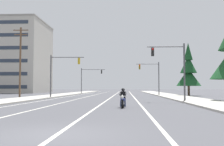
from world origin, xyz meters
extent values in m
plane|color=#47474C|center=(0.00, 0.00, 0.00)|extent=(400.00, 400.00, 0.00)
cube|color=beige|center=(0.22, 45.00, 0.00)|extent=(0.16, 100.00, 0.01)
cube|color=beige|center=(-3.78, 45.00, 0.00)|extent=(0.16, 100.00, 0.01)
cube|color=beige|center=(3.68, 45.00, 0.00)|extent=(0.16, 100.00, 0.01)
cube|color=beige|center=(-7.00, 45.00, 0.00)|extent=(0.16, 100.00, 0.01)
cube|color=#ADA89E|center=(10.14, 40.00, 0.07)|extent=(4.40, 110.00, 0.14)
cube|color=#ADA89E|center=(-10.14, 40.00, 0.07)|extent=(4.40, 110.00, 0.14)
cylinder|color=black|center=(2.18, 10.73, 0.32)|extent=(0.14, 0.64, 0.64)
cylinder|color=black|center=(2.23, 12.28, 0.32)|extent=(0.14, 0.64, 0.64)
cylinder|color=silver|center=(2.18, 10.83, 0.64)|extent=(0.08, 0.33, 0.68)
sphere|color=white|center=(2.17, 10.68, 0.82)|extent=(0.20, 0.20, 0.20)
cylinder|color=silver|center=(2.18, 10.88, 0.87)|extent=(0.70, 0.07, 0.04)
ellipsoid|color=navy|center=(2.20, 11.39, 0.60)|extent=(0.34, 0.57, 0.28)
cube|color=silver|center=(2.20, 11.51, 0.37)|extent=(0.26, 0.45, 0.24)
cube|color=black|center=(2.22, 11.83, 0.54)|extent=(0.30, 0.53, 0.12)
cube|color=navy|center=(2.23, 12.23, 0.62)|extent=(0.21, 0.37, 0.08)
cylinder|color=silver|center=(2.08, 11.91, 0.30)|extent=(0.10, 0.55, 0.08)
cube|color=black|center=(2.22, 11.79, 0.92)|extent=(0.37, 0.25, 0.56)
sphere|color=black|center=(2.21, 11.77, 1.33)|extent=(0.26, 0.26, 0.26)
cylinder|color=navy|center=(2.35, 11.64, 0.54)|extent=(0.16, 0.44, 0.30)
cylinder|color=navy|center=(2.36, 11.46, 0.24)|extent=(0.12, 0.16, 0.35)
cylinder|color=black|center=(2.41, 11.52, 1.02)|extent=(0.12, 0.53, 0.27)
cylinder|color=navy|center=(2.07, 11.65, 0.54)|extent=(0.16, 0.44, 0.30)
cylinder|color=navy|center=(2.04, 11.47, 0.24)|extent=(0.12, 0.16, 0.35)
cylinder|color=black|center=(2.01, 11.53, 1.02)|extent=(0.12, 0.53, 0.27)
cylinder|color=#47474C|center=(8.65, 20.19, 3.10)|extent=(0.18, 0.18, 6.20)
cylinder|color=#47474C|center=(6.69, 20.17, 5.85)|extent=(3.94, 0.15, 0.11)
cube|color=black|center=(5.31, 20.16, 5.30)|extent=(0.30, 0.24, 0.90)
sphere|color=red|center=(5.31, 20.00, 5.60)|extent=(0.18, 0.18, 0.18)
sphere|color=black|center=(5.31, 20.00, 5.30)|extent=(0.18, 0.18, 0.18)
sphere|color=black|center=(5.31, 20.00, 5.00)|extent=(0.18, 0.18, 0.18)
cylinder|color=#47474C|center=(-8.37, 29.53, 3.10)|extent=(0.18, 0.18, 6.20)
cylinder|color=#47474C|center=(-5.98, 29.60, 5.85)|extent=(4.78, 0.26, 0.11)
cube|color=#B79319|center=(-4.31, 29.66, 5.30)|extent=(0.31, 0.25, 0.90)
sphere|color=red|center=(-4.32, 29.81, 5.60)|extent=(0.18, 0.18, 0.18)
sphere|color=black|center=(-4.32, 29.81, 5.30)|extent=(0.18, 0.18, 0.18)
sphere|color=black|center=(-4.32, 29.81, 5.00)|extent=(0.18, 0.18, 0.18)
cylinder|color=#47474C|center=(8.57, 41.42, 3.10)|extent=(0.18, 0.18, 6.20)
cylinder|color=#47474C|center=(6.47, 41.34, 5.85)|extent=(4.19, 0.28, 0.11)
cube|color=#B79319|center=(5.01, 41.28, 5.30)|extent=(0.31, 0.25, 0.90)
sphere|color=red|center=(5.02, 41.13, 5.60)|extent=(0.18, 0.18, 0.18)
sphere|color=black|center=(5.02, 41.13, 5.30)|extent=(0.18, 0.18, 0.18)
sphere|color=black|center=(5.02, 41.13, 5.00)|extent=(0.18, 0.18, 0.18)
cylinder|color=#47474C|center=(-8.33, 56.12, 3.10)|extent=(0.18, 0.18, 6.20)
cylinder|color=#47474C|center=(-5.45, 56.27, 5.85)|extent=(5.75, 0.40, 0.11)
cube|color=black|center=(-3.44, 56.37, 5.30)|extent=(0.31, 0.25, 0.90)
sphere|color=red|center=(-3.45, 56.52, 5.60)|extent=(0.18, 0.18, 0.18)
sphere|color=black|center=(-3.45, 56.52, 5.30)|extent=(0.18, 0.18, 0.18)
sphere|color=black|center=(-3.45, 56.52, 5.00)|extent=(0.18, 0.18, 0.18)
cylinder|color=brown|center=(-12.68, 28.99, 5.08)|extent=(0.26, 0.26, 10.15)
cube|color=brown|center=(-12.68, 28.99, 9.75)|extent=(2.20, 0.12, 0.12)
cylinder|color=slate|center=(-13.60, 28.99, 9.85)|extent=(0.08, 0.08, 0.12)
cylinder|color=slate|center=(-11.76, 28.99, 9.85)|extent=(0.08, 0.08, 0.12)
cube|color=brown|center=(-12.68, 28.99, 9.10)|extent=(1.90, 0.12, 0.12)
cylinder|color=slate|center=(-13.48, 28.99, 9.20)|extent=(0.08, 0.08, 0.12)
cylinder|color=slate|center=(-11.88, 28.99, 9.20)|extent=(0.08, 0.08, 0.12)
cylinder|color=#4C3828|center=(13.66, 39.96, 0.89)|extent=(0.39, 0.39, 1.77)
cone|color=#14421E|center=(13.66, 39.96, 3.32)|extent=(4.33, 4.33, 3.10)
cone|color=#14421E|center=(13.66, 39.96, 5.65)|extent=(2.95, 2.95, 3.10)
cone|color=#14421E|center=(13.66, 39.96, 7.98)|extent=(1.56, 1.56, 3.10)
cube|color=#B2ADA3|center=(-30.18, 66.30, 9.89)|extent=(18.96, 17.81, 19.78)
cube|color=gray|center=(-30.18, 66.30, 19.98)|extent=(19.20, 18.05, 0.40)
camera|label=1|loc=(2.41, -8.56, 1.50)|focal=43.03mm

